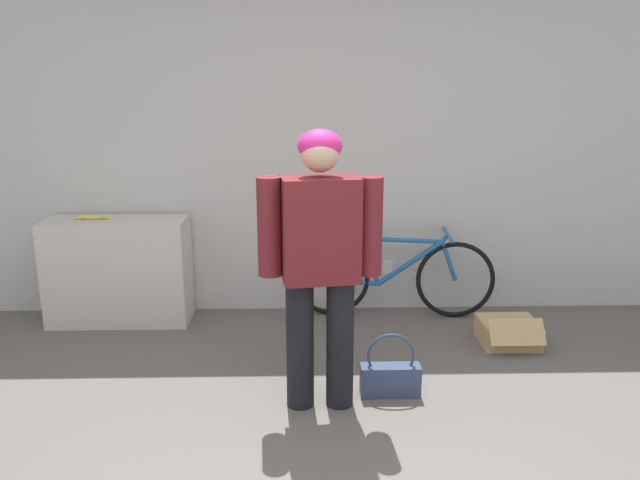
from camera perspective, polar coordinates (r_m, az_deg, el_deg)
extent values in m
cube|color=silver|center=(4.90, -0.05, 8.28)|extent=(8.00, 0.06, 2.60)
cube|color=white|center=(5.10, 6.16, -2.47)|extent=(0.08, 0.01, 0.12)
cube|color=beige|center=(5.03, -17.91, -2.70)|extent=(1.06, 0.41, 0.81)
cylinder|color=black|center=(3.57, -1.84, -9.44)|extent=(0.16, 0.16, 0.76)
cylinder|color=black|center=(3.57, 1.84, -9.40)|extent=(0.16, 0.16, 0.76)
cube|color=maroon|center=(3.36, 0.00, 0.99)|extent=(0.44, 0.31, 0.57)
cylinder|color=maroon|center=(3.36, -4.64, 1.19)|extent=(0.13, 0.13, 0.54)
cylinder|color=maroon|center=(3.37, 4.62, 1.25)|extent=(0.13, 0.13, 0.54)
sphere|color=#DBB28E|center=(3.29, 0.00, 7.97)|extent=(0.21, 0.21, 0.21)
ellipsoid|color=#EA2884|center=(3.30, -0.01, 8.62)|extent=(0.24, 0.22, 0.17)
torus|color=black|center=(4.93, 0.99, -3.48)|extent=(0.62, 0.09, 0.62)
torus|color=black|center=(4.99, 12.27, -3.59)|extent=(0.62, 0.09, 0.62)
cylinder|color=#1E609E|center=(4.94, 3.14, -3.77)|extent=(0.38, 0.06, 0.08)
cylinder|color=#1E609E|center=(4.88, 2.60, -1.70)|extent=(0.30, 0.06, 0.34)
cylinder|color=#1E609E|center=(4.89, 4.77, -1.99)|extent=(0.13, 0.04, 0.38)
cylinder|color=#1E609E|center=(4.91, 8.19, -2.12)|extent=(0.51, 0.08, 0.39)
cylinder|color=#1E609E|center=(4.86, 7.69, -0.02)|extent=(0.59, 0.08, 0.05)
cylinder|color=#1E609E|center=(4.94, 11.69, -1.89)|extent=(0.15, 0.05, 0.32)
cylinder|color=#1E609E|center=(4.89, 11.36, 0.18)|extent=(0.07, 0.04, 0.08)
cylinder|color=#1E609E|center=(4.88, 11.61, 0.52)|extent=(0.06, 0.46, 0.02)
ellipsoid|color=black|center=(4.84, 4.24, 0.34)|extent=(0.23, 0.10, 0.05)
ellipsoid|color=#EAD64C|center=(4.98, -20.12, 1.94)|extent=(0.13, 0.03, 0.03)
ellipsoid|color=#EAD64C|center=(5.02, -20.96, 1.97)|extent=(0.12, 0.08, 0.03)
ellipsoid|color=#EAD64C|center=(4.97, -19.17, 2.00)|extent=(0.12, 0.08, 0.03)
sphere|color=brown|center=(5.05, -21.39, 1.99)|extent=(0.02, 0.02, 0.02)
cube|color=#334260|center=(3.81, 6.44, -12.63)|extent=(0.35, 0.11, 0.19)
torus|color=#334260|center=(3.75, 6.50, -10.49)|extent=(0.28, 0.02, 0.28)
cube|color=tan|center=(4.68, 16.80, -8.06)|extent=(0.40, 0.35, 0.17)
cube|color=tan|center=(4.49, 17.57, -8.03)|extent=(0.38, 0.13, 0.16)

